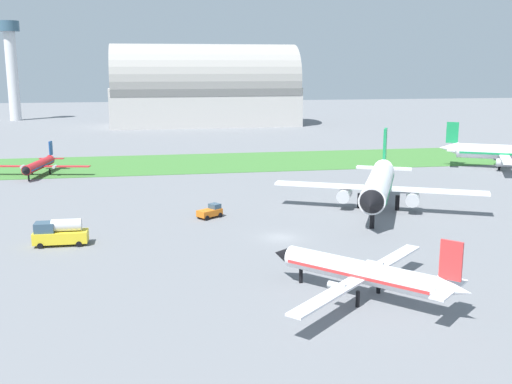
{
  "coord_description": "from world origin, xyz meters",
  "views": [
    {
      "loc": [
        -16.36,
        -73.71,
        21.87
      ],
      "look_at": [
        -0.61,
        14.65,
        3.0
      ],
      "focal_mm": 42.64,
      "sensor_mm": 36.0,
      "label": 1
    }
  ],
  "objects_px": {
    "airplane_parked_jet_far": "(504,152)",
    "control_tower": "(11,63)",
    "airplane_foreground_turboprop": "(363,272)",
    "fuel_truck_near_gate": "(60,233)",
    "airplane_taxiing_turboprop": "(39,165)",
    "airplane_midfield_jet": "(379,185)",
    "pushback_tug_midfield": "(210,212)"
  },
  "relations": [
    {
      "from": "airplane_foreground_turboprop",
      "to": "fuel_truck_near_gate",
      "type": "bearing_deg",
      "value": 10.14
    },
    {
      "from": "airplane_taxiing_turboprop",
      "to": "airplane_parked_jet_far",
      "type": "xyz_separation_m",
      "value": [
        96.46,
        -8.53,
        1.25
      ]
    },
    {
      "from": "airplane_taxiing_turboprop",
      "to": "control_tower",
      "type": "height_order",
      "value": "control_tower"
    },
    {
      "from": "airplane_parked_jet_far",
      "to": "airplane_foreground_turboprop",
      "type": "distance_m",
      "value": 85.51
    },
    {
      "from": "airplane_midfield_jet",
      "to": "pushback_tug_midfield",
      "type": "bearing_deg",
      "value": -65.04
    },
    {
      "from": "control_tower",
      "to": "pushback_tug_midfield",
      "type": "bearing_deg",
      "value": -70.55
    },
    {
      "from": "airplane_foreground_turboprop",
      "to": "fuel_truck_near_gate",
      "type": "distance_m",
      "value": 38.52
    },
    {
      "from": "airplane_taxiing_turboprop",
      "to": "airplane_parked_jet_far",
      "type": "distance_m",
      "value": 96.85
    },
    {
      "from": "airplane_taxiing_turboprop",
      "to": "airplane_parked_jet_far",
      "type": "relative_size",
      "value": 0.81
    },
    {
      "from": "control_tower",
      "to": "airplane_parked_jet_far",
      "type": "bearing_deg",
      "value": -47.73
    },
    {
      "from": "airplane_foreground_turboprop",
      "to": "pushback_tug_midfield",
      "type": "bearing_deg",
      "value": -24.67
    },
    {
      "from": "fuel_truck_near_gate",
      "to": "airplane_midfield_jet",
      "type": "bearing_deg",
      "value": -166.36
    },
    {
      "from": "pushback_tug_midfield",
      "to": "control_tower",
      "type": "height_order",
      "value": "control_tower"
    },
    {
      "from": "airplane_midfield_jet",
      "to": "airplane_parked_jet_far",
      "type": "bearing_deg",
      "value": 153.32
    },
    {
      "from": "airplane_taxiing_turboprop",
      "to": "airplane_midfield_jet",
      "type": "bearing_deg",
      "value": 65.24
    },
    {
      "from": "airplane_taxiing_turboprop",
      "to": "pushback_tug_midfield",
      "type": "distance_m",
      "value": 50.28
    },
    {
      "from": "fuel_truck_near_gate",
      "to": "pushback_tug_midfield",
      "type": "bearing_deg",
      "value": -151.26
    },
    {
      "from": "airplane_midfield_jet",
      "to": "airplane_parked_jet_far",
      "type": "relative_size",
      "value": 1.2
    },
    {
      "from": "airplane_foreground_turboprop",
      "to": "control_tower",
      "type": "height_order",
      "value": "control_tower"
    },
    {
      "from": "fuel_truck_near_gate",
      "to": "airplane_parked_jet_far",
      "type": "bearing_deg",
      "value": -153.07
    },
    {
      "from": "airplane_foreground_turboprop",
      "to": "fuel_truck_near_gate",
      "type": "relative_size",
      "value": 2.84
    },
    {
      "from": "pushback_tug_midfield",
      "to": "airplane_parked_jet_far",
      "type": "bearing_deg",
      "value": -9.08
    },
    {
      "from": "airplane_parked_jet_far",
      "to": "control_tower",
      "type": "height_order",
      "value": "control_tower"
    },
    {
      "from": "airplane_taxiing_turboprop",
      "to": "airplane_midfield_jet",
      "type": "distance_m",
      "value": 68.86
    },
    {
      "from": "airplane_midfield_jet",
      "to": "fuel_truck_near_gate",
      "type": "distance_m",
      "value": 46.5
    },
    {
      "from": "pushback_tug_midfield",
      "to": "fuel_truck_near_gate",
      "type": "bearing_deg",
      "value": 173.28
    },
    {
      "from": "airplane_midfield_jet",
      "to": "pushback_tug_midfield",
      "type": "distance_m",
      "value": 25.77
    },
    {
      "from": "airplane_taxiing_turboprop",
      "to": "pushback_tug_midfield",
      "type": "bearing_deg",
      "value": 48.05
    },
    {
      "from": "fuel_truck_near_gate",
      "to": "pushback_tug_midfield",
      "type": "relative_size",
      "value": 1.64
    },
    {
      "from": "airplane_taxiing_turboprop",
      "to": "control_tower",
      "type": "relative_size",
      "value": 0.52
    },
    {
      "from": "airplane_midfield_jet",
      "to": "fuel_truck_near_gate",
      "type": "bearing_deg",
      "value": -51.91
    },
    {
      "from": "airplane_parked_jet_far",
      "to": "airplane_foreground_turboprop",
      "type": "xyz_separation_m",
      "value": [
        -55.23,
        -65.27,
        -0.84
      ]
    }
  ]
}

